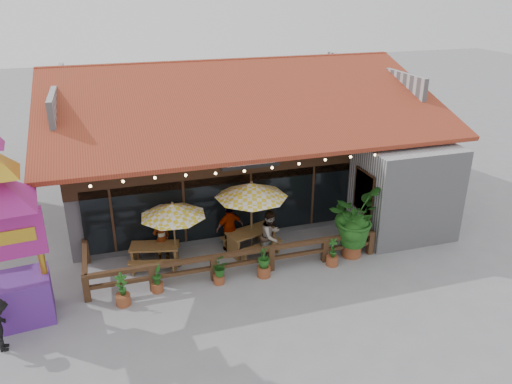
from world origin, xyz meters
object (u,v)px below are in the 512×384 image
object	(u,v)px
umbrella_left	(173,210)
umbrella_right	(251,190)
picnic_table_right	(251,237)
tropical_plant	(354,219)
pedestrian	(0,325)
picnic_table_left	(155,252)

from	to	relation	value
umbrella_left	umbrella_right	size ratio (longest dim) A/B	0.88
picnic_table_right	tropical_plant	xyz separation A→B (m)	(3.35, -1.40, 0.90)
umbrella_left	picnic_table_right	world-z (taller)	umbrella_left
picnic_table_right	pedestrian	world-z (taller)	pedestrian
umbrella_left	picnic_table_left	size ratio (longest dim) A/B	1.45
picnic_table_left	picnic_table_right	distance (m)	3.47
umbrella_left	umbrella_right	world-z (taller)	umbrella_right
umbrella_right	picnic_table_left	xyz separation A→B (m)	(-3.49, 0.02, -1.88)
picnic_table_left	pedestrian	distance (m)	5.40
picnic_table_left	tropical_plant	bearing A→B (deg)	-11.74
picnic_table_left	picnic_table_right	bearing A→B (deg)	-0.36
picnic_table_right	tropical_plant	size ratio (longest dim) A/B	0.82
tropical_plant	pedestrian	xyz separation A→B (m)	(-11.22, -1.70, -0.70)
picnic_table_left	tropical_plant	xyz separation A→B (m)	(6.83, -1.42, 0.94)
umbrella_left	tropical_plant	world-z (taller)	tropical_plant
tropical_plant	pedestrian	size ratio (longest dim) A/B	1.67
umbrella_right	tropical_plant	distance (m)	3.74
picnic_table_left	pedestrian	bearing A→B (deg)	-144.61
tropical_plant	umbrella_left	bearing A→B (deg)	168.37
umbrella_right	picnic_table_left	distance (m)	3.96
umbrella_right	pedestrian	xyz separation A→B (m)	(-7.88, -3.10, -1.64)
umbrella_right	picnic_table_left	size ratio (longest dim) A/B	1.64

